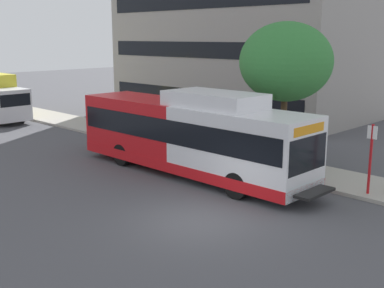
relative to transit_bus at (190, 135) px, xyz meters
name	(u,v)px	position (x,y,z in m)	size (l,w,h in m)	color
ground_plane	(67,173)	(-3.61, 3.98, -1.70)	(120.00, 120.00, 0.00)	#4C4C51
sidewalk_curb	(209,152)	(3.39, 1.98, -1.63)	(3.00, 56.00, 0.14)	#A8A399
transit_bus	(190,135)	(0.00, 0.00, 0.00)	(2.58, 12.25, 3.65)	white
bus_stop_sign_pole	(371,154)	(2.42, -6.86, -0.05)	(0.10, 0.36, 2.60)	red
street_tree_near_stop	(286,62)	(4.11, -1.92, 3.00)	(4.13, 4.13, 6.33)	#4C3823
lattice_comm_tower	(169,12)	(21.57, 24.51, 6.64)	(1.10, 1.10, 25.40)	#B7B7BC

